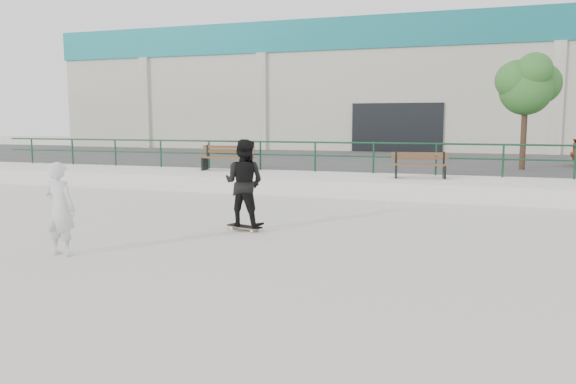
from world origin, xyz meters
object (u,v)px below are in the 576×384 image
(skateboard, at_px, (244,227))
(standing_skater, at_px, (244,183))
(tree, at_px, (527,83))
(bench_right, at_px, (420,165))
(bench_left, at_px, (227,158))
(seated_skater, at_px, (60,209))

(skateboard, xyz_separation_m, standing_skater, (0.00, 0.00, 0.90))
(tree, relative_size, standing_skater, 2.29)
(bench_right, relative_size, skateboard, 2.20)
(bench_left, height_order, seated_skater, seated_skater)
(tree, distance_m, seated_skater, 16.46)
(bench_right, bearing_deg, tree, 43.34)
(tree, bearing_deg, skateboard, -118.63)
(bench_left, height_order, standing_skater, standing_skater)
(bench_left, bearing_deg, standing_skater, -67.31)
(standing_skater, bearing_deg, tree, -115.12)
(bench_left, bearing_deg, tree, 15.99)
(bench_right, relative_size, tree, 0.44)
(standing_skater, bearing_deg, seated_skater, 58.71)
(tree, bearing_deg, bench_right, -127.34)
(skateboard, distance_m, seated_skater, 3.66)
(tree, height_order, seated_skater, tree)
(bench_right, bearing_deg, bench_left, 166.02)
(bench_right, xyz_separation_m, standing_skater, (-2.86, -6.91, 0.09))
(bench_right, xyz_separation_m, tree, (3.20, 4.20, 2.64))
(bench_left, relative_size, seated_skater, 1.25)
(skateboard, xyz_separation_m, seated_skater, (-2.05, -2.95, 0.71))
(bench_left, relative_size, skateboard, 2.42)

